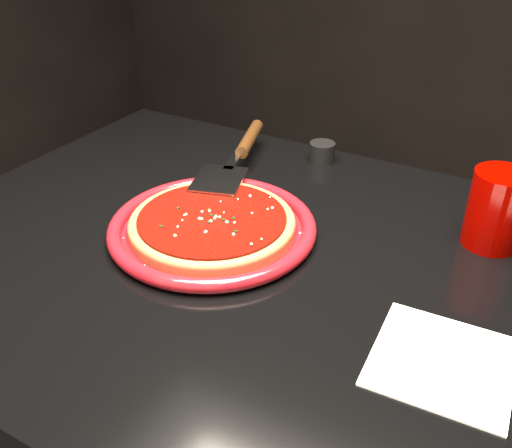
{
  "coord_description": "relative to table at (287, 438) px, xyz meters",
  "views": [
    {
      "loc": [
        0.28,
        -0.6,
        1.22
      ],
      "look_at": [
        -0.09,
        0.04,
        0.77
      ],
      "focal_mm": 40.0,
      "sensor_mm": 36.0,
      "label": 1
    }
  ],
  "objects": [
    {
      "name": "pizza_sauce",
      "position": [
        -0.15,
        0.01,
        0.4
      ],
      "size": [
        0.25,
        0.25,
        0.01
      ],
      "primitive_type": "cylinder",
      "rotation": [
        0.0,
        0.0,
        -0.13
      ],
      "color": "#5F0A04",
      "rests_on": "plate"
    },
    {
      "name": "pizza_server",
      "position": [
        -0.22,
        0.2,
        0.42
      ],
      "size": [
        0.2,
        0.36,
        0.03
      ],
      "primitive_type": null,
      "rotation": [
        0.0,
        0.0,
        0.3
      ],
      "color": "#ACAFB3",
      "rests_on": "plate"
    },
    {
      "name": "cup",
      "position": [
        0.23,
        0.2,
        0.43
      ],
      "size": [
        0.1,
        0.1,
        0.12
      ],
      "primitive_type": "cylinder",
      "rotation": [
        0.0,
        0.0,
        0.18
      ],
      "color": "#820200",
      "rests_on": "table"
    },
    {
      "name": "basil_flecks",
      "position": [
        -0.15,
        0.01,
        0.41
      ],
      "size": [
        0.2,
        0.2,
        0.0
      ],
      "primitive_type": null,
      "color": "black",
      "rests_on": "plate"
    },
    {
      "name": "pizza_crust",
      "position": [
        -0.15,
        0.01,
        0.39
      ],
      "size": [
        0.29,
        0.29,
        0.01
      ],
      "primitive_type": "cylinder",
      "rotation": [
        0.0,
        0.0,
        -0.13
      ],
      "color": "brown",
      "rests_on": "plate"
    },
    {
      "name": "table",
      "position": [
        0.0,
        0.0,
        0.0
      ],
      "size": [
        1.2,
        0.8,
        0.75
      ],
      "primitive_type": "cube",
      "color": "black",
      "rests_on": "floor"
    },
    {
      "name": "plate",
      "position": [
        -0.15,
        0.01,
        0.39
      ],
      "size": [
        0.36,
        0.36,
        0.02
      ],
      "primitive_type": "cylinder",
      "rotation": [
        0.0,
        0.0,
        -0.13
      ],
      "color": "maroon",
      "rests_on": "table"
    },
    {
      "name": "napkin_a",
      "position": [
        0.23,
        -0.09,
        0.38
      ],
      "size": [
        0.16,
        0.16,
        0.0
      ],
      "primitive_type": "cube",
      "rotation": [
        0.0,
        0.0,
        0.05
      ],
      "color": "white",
      "rests_on": "table"
    },
    {
      "name": "pizza_crust_rim",
      "position": [
        -0.15,
        0.01,
        0.4
      ],
      "size": [
        0.29,
        0.29,
        0.02
      ],
      "primitive_type": "torus",
      "rotation": [
        0.0,
        0.0,
        -0.13
      ],
      "color": "brown",
      "rests_on": "plate"
    },
    {
      "name": "parmesan_dusting",
      "position": [
        -0.15,
        0.01,
        0.41
      ],
      "size": [
        0.22,
        0.22,
        0.01
      ],
      "primitive_type": null,
      "color": "beige",
      "rests_on": "plate"
    },
    {
      "name": "ramekin",
      "position": [
        -0.11,
        0.34,
        0.39
      ],
      "size": [
        0.05,
        0.05,
        0.04
      ],
      "primitive_type": "cylinder",
      "rotation": [
        0.0,
        0.0,
        -0.02
      ],
      "color": "black",
      "rests_on": "table"
    }
  ]
}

